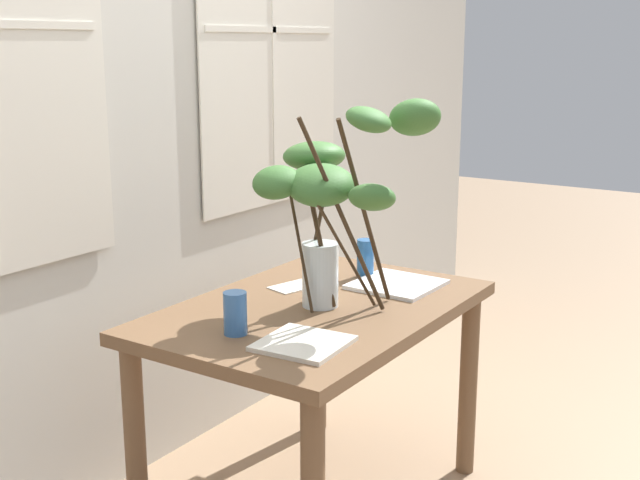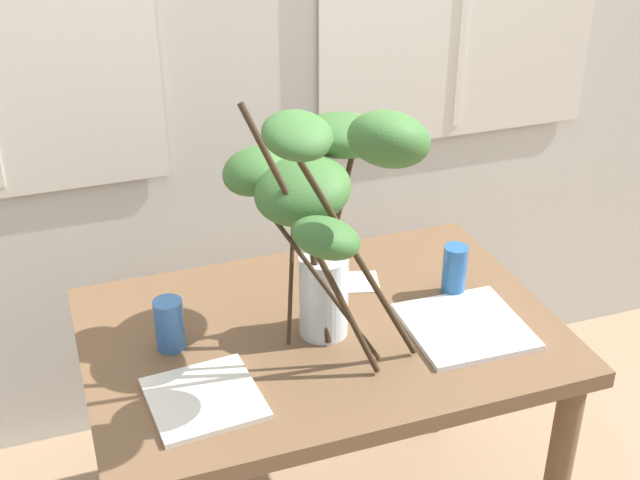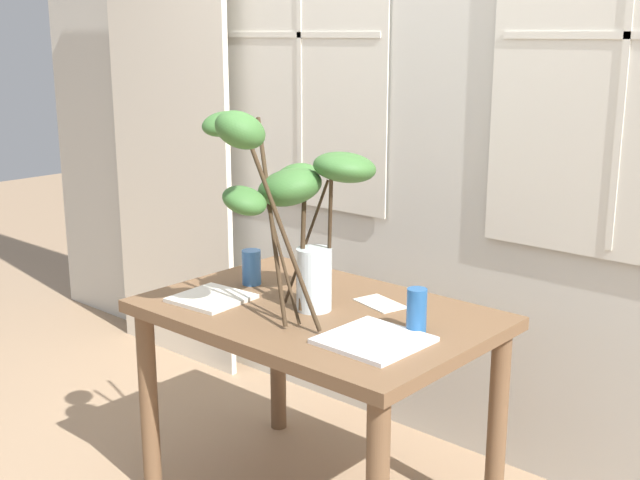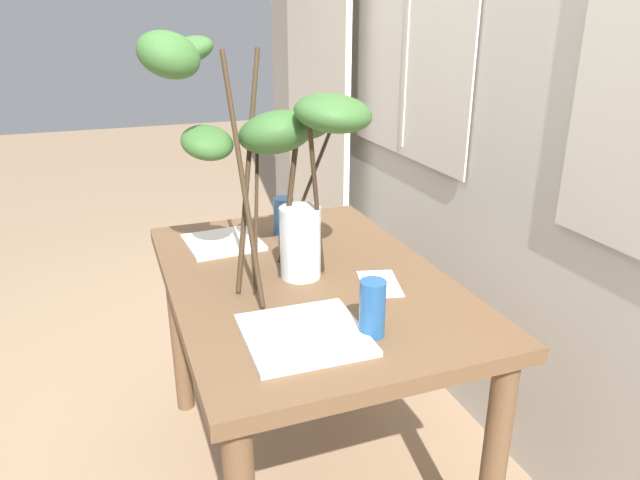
{
  "view_description": "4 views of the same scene",
  "coord_description": "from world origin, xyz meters",
  "px_view_note": "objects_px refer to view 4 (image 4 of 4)",
  "views": [
    {
      "loc": [
        -2.15,
        -1.43,
        1.57
      ],
      "look_at": [
        -0.01,
        -0.02,
        0.96
      ],
      "focal_mm": 46.48,
      "sensor_mm": 36.0,
      "label": 1
    },
    {
      "loc": [
        -0.58,
        -1.63,
        1.93
      ],
      "look_at": [
        -0.03,
        -0.06,
        1.02
      ],
      "focal_mm": 47.8,
      "sensor_mm": 36.0,
      "label": 2
    },
    {
      "loc": [
        1.72,
        -1.93,
        1.63
      ],
      "look_at": [
        0.03,
        -0.02,
        0.98
      ],
      "focal_mm": 45.82,
      "sensor_mm": 36.0,
      "label": 3
    },
    {
      "loc": [
        1.48,
        -0.51,
        1.45
      ],
      "look_at": [
        0.03,
        0.03,
        0.85
      ],
      "focal_mm": 32.91,
      "sensor_mm": 36.0,
      "label": 4
    }
  ],
  "objects_px": {
    "vase_with_branches": "(274,140)",
    "dining_table": "(306,308)",
    "drinking_glass_blue_left": "(284,216)",
    "drinking_glass_blue_right": "(372,308)",
    "plate_square_left": "(223,242)",
    "plate_square_right": "(304,335)"
  },
  "relations": [
    {
      "from": "dining_table",
      "to": "vase_with_branches",
      "type": "relative_size",
      "value": 1.61
    },
    {
      "from": "dining_table",
      "to": "drinking_glass_blue_right",
      "type": "distance_m",
      "value": 0.42
    },
    {
      "from": "drinking_glass_blue_left",
      "to": "drinking_glass_blue_right",
      "type": "height_order",
      "value": "drinking_glass_blue_right"
    },
    {
      "from": "vase_with_branches",
      "to": "drinking_glass_blue_right",
      "type": "bearing_deg",
      "value": 15.19
    },
    {
      "from": "drinking_glass_blue_right",
      "to": "plate_square_left",
      "type": "xyz_separation_m",
      "value": [
        -0.71,
        -0.21,
        -0.06
      ]
    },
    {
      "from": "drinking_glass_blue_left",
      "to": "drinking_glass_blue_right",
      "type": "bearing_deg",
      "value": -0.8
    },
    {
      "from": "drinking_glass_blue_right",
      "to": "plate_square_left",
      "type": "bearing_deg",
      "value": -163.46
    },
    {
      "from": "drinking_glass_blue_left",
      "to": "drinking_glass_blue_right",
      "type": "distance_m",
      "value": 0.74
    },
    {
      "from": "dining_table",
      "to": "drinking_glass_blue_right",
      "type": "height_order",
      "value": "drinking_glass_blue_right"
    },
    {
      "from": "dining_table",
      "to": "drinking_glass_blue_right",
      "type": "relative_size",
      "value": 8.22
    },
    {
      "from": "dining_table",
      "to": "drinking_glass_blue_left",
      "type": "relative_size",
      "value": 8.95
    },
    {
      "from": "drinking_glass_blue_left",
      "to": "plate_square_left",
      "type": "bearing_deg",
      "value": -82.41
    },
    {
      "from": "vase_with_branches",
      "to": "plate_square_left",
      "type": "bearing_deg",
      "value": -161.68
    },
    {
      "from": "vase_with_branches",
      "to": "dining_table",
      "type": "bearing_deg",
      "value": 68.38
    },
    {
      "from": "drinking_glass_blue_right",
      "to": "plate_square_right",
      "type": "height_order",
      "value": "drinking_glass_blue_right"
    },
    {
      "from": "dining_table",
      "to": "drinking_glass_blue_left",
      "type": "xyz_separation_m",
      "value": [
        -0.36,
        0.04,
        0.17
      ]
    },
    {
      "from": "plate_square_right",
      "to": "plate_square_left",
      "type": "bearing_deg",
      "value": -175.18
    },
    {
      "from": "dining_table",
      "to": "plate_square_right",
      "type": "xyz_separation_m",
      "value": [
        0.33,
        -0.12,
        0.12
      ]
    },
    {
      "from": "vase_with_branches",
      "to": "drinking_glass_blue_left",
      "type": "xyz_separation_m",
      "value": [
        -0.33,
        0.12,
        -0.33
      ]
    },
    {
      "from": "vase_with_branches",
      "to": "drinking_glass_blue_right",
      "type": "relative_size",
      "value": 5.11
    },
    {
      "from": "plate_square_left",
      "to": "plate_square_right",
      "type": "relative_size",
      "value": 0.84
    },
    {
      "from": "dining_table",
      "to": "drinking_glass_blue_right",
      "type": "bearing_deg",
      "value": 5.18
    }
  ]
}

